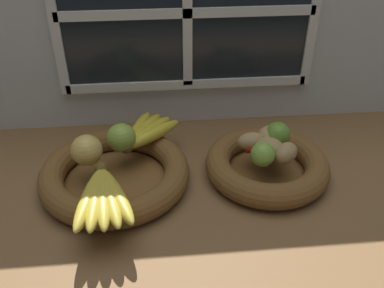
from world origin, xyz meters
The scene contains 15 objects.
ground_plane centered at (0.00, 0.00, -1.50)cm, with size 140.00×90.00×3.00cm, color brown.
back_wall centered at (0.00, 29.77, 27.88)cm, with size 140.00×4.60×55.00cm.
fruit_bowl_left centered at (-18.82, 1.90, 2.68)cm, with size 33.86×33.86×5.71cm.
fruit_bowl_right centered at (16.26, 1.90, 2.69)cm, with size 28.74×28.74×5.71cm.
apple_green_back centered at (-17.00, 6.94, 9.07)cm, with size 6.70×6.70×6.70cm, color #8CAD3D.
apple_golden_left centered at (-24.29, 2.43, 9.16)cm, with size 6.89×6.89×6.89cm, color #DBB756.
banana_bunch_front centered at (-19.95, -11.16, 7.34)cm, with size 13.12×20.11×3.25cm.
banana_bunch_back centered at (-11.64, 11.86, 7.26)cm, with size 14.99×17.46×3.09cm.
potato_large centered at (16.26, 1.90, 7.77)cm, with size 6.84×5.81×4.11cm, color #A38451.
potato_small centered at (19.25, -1.09, 8.03)cm, with size 6.34×4.44×4.63cm, color #A38451.
potato_oblong centered at (12.89, 4.52, 7.80)cm, with size 6.75×4.54×4.18cm, color #A38451.
potato_back centered at (18.13, 6.02, 8.07)cm, with size 6.83×5.99×4.71cm, color tan.
lime_near centered at (13.84, -1.73, 8.43)cm, with size 5.43×5.43×5.43cm, color #7AAD3D.
lime_far centered at (19.08, 5.53, 8.69)cm, with size 5.95×5.95×5.95cm, color olive.
chili_pepper centered at (17.31, 2.66, 6.91)cm, with size 2.40×2.40×12.01cm, color red.
Camera 1 is at (-8.53, -74.78, 60.93)cm, focal length 39.30 mm.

